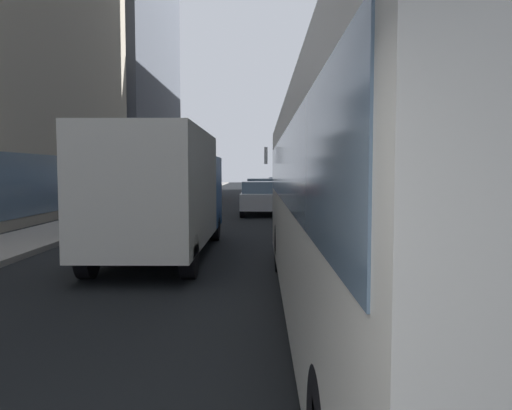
% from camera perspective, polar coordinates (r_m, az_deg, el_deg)
% --- Properties ---
extents(ground_plane, '(120.00, 120.00, 0.00)m').
position_cam_1_polar(ground_plane, '(35.35, -1.46, 0.44)').
color(ground_plane, black).
extents(sidewalk_left, '(2.40, 110.00, 0.15)m').
position_cam_1_polar(sidewalk_left, '(36.00, -10.56, 0.55)').
color(sidewalk_left, gray).
rests_on(sidewalk_left, ground).
extents(sidewalk_right, '(2.40, 110.00, 0.15)m').
position_cam_1_polar(sidewalk_right, '(35.61, 7.75, 0.55)').
color(sidewalk_right, '#ADA89E').
rests_on(sidewalk_right, ground).
extents(building_left_far, '(8.88, 19.41, 32.50)m').
position_cam_1_polar(building_left_far, '(48.82, -16.14, 20.54)').
color(building_left_far, '#4C515B').
rests_on(building_left_far, ground).
extents(building_right_far, '(10.34, 23.17, 18.68)m').
position_cam_1_polar(building_right_far, '(49.96, 13.15, 12.08)').
color(building_right_far, '#B2A893').
rests_on(building_right_far, ground).
extents(transit_bus, '(2.78, 11.53, 3.05)m').
position_cam_1_polar(transit_bus, '(7.10, 13.41, 0.99)').
color(transit_bus, silver).
rests_on(transit_bus, ground).
extents(car_red_coupe, '(1.73, 4.29, 1.62)m').
position_cam_1_polar(car_red_coupe, '(38.64, -5.45, 1.93)').
color(car_red_coupe, red).
rests_on(car_red_coupe, ground).
extents(car_white_van, '(1.87, 3.91, 1.62)m').
position_cam_1_polar(car_white_van, '(34.41, 0.49, 1.71)').
color(car_white_van, silver).
rests_on(car_white_van, ground).
extents(car_silver_sedan, '(1.85, 4.22, 1.62)m').
position_cam_1_polar(car_silver_sedan, '(24.36, 0.48, 0.82)').
color(car_silver_sedan, '#B7BABF').
rests_on(car_silver_sedan, ground).
extents(car_blue_hatchback, '(1.90, 4.63, 1.62)m').
position_cam_1_polar(car_blue_hatchback, '(41.69, 2.69, 2.09)').
color(car_blue_hatchback, '#4C6BB7').
rests_on(car_blue_hatchback, ground).
extents(car_black_suv, '(1.94, 3.94, 1.62)m').
position_cam_1_polar(car_black_suv, '(21.72, -10.14, 0.39)').
color(car_black_suv, black).
rests_on(car_black_suv, ground).
extents(box_truck, '(2.30, 7.50, 3.05)m').
position_cam_1_polar(box_truck, '(12.57, -10.57, 1.74)').
color(box_truck, '#19519E').
rests_on(box_truck, ground).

